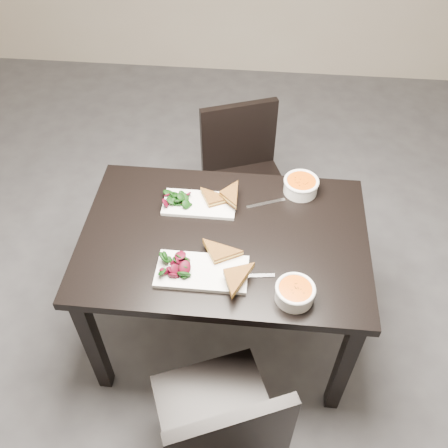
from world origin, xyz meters
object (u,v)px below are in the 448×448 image
table (224,251)px  soup_bowl_far (301,185)px  chair_far (244,172)px  plate_near (202,272)px  chair_near (222,428)px  soup_bowl_near (295,292)px  plate_far (199,204)px

table → soup_bowl_far: (0.32, 0.30, 0.14)m
chair_far → plate_near: bearing=-117.5°
chair_near → chair_far: bearing=68.1°
soup_bowl_near → plate_far: (-0.42, 0.45, -0.03)m
chair_far → plate_far: 0.63m
plate_near → soup_bowl_near: 0.37m
table → chair_far: bearing=86.7°
table → chair_near: 0.71m
chair_near → plate_near: bearing=81.7°
plate_near → soup_bowl_near: bearing=-13.0°
chair_far → chair_near: bearing=-110.1°
chair_near → plate_far: bearing=79.4°
plate_near → soup_bowl_far: (0.38, 0.50, 0.03)m
plate_far → soup_bowl_far: (0.44, 0.13, 0.03)m
chair_far → soup_bowl_far: chair_far is taller
soup_bowl_far → soup_bowl_near: bearing=-92.7°
chair_far → soup_bowl_near: (0.25, -1.00, 0.30)m
table → soup_bowl_far: soup_bowl_far is taller
chair_near → plate_near: chair_near is taller
soup_bowl_near → chair_near: bearing=-119.9°
chair_far → soup_bowl_near: 1.07m
soup_bowl_near → soup_bowl_far: (0.03, 0.59, 0.00)m
chair_near → plate_near: 0.57m
plate_near → plate_far: bearing=99.0°
chair_far → plate_near: chair_far is taller
chair_near → soup_bowl_far: size_ratio=5.36×
soup_bowl_near → chair_far: bearing=104.0°
soup_bowl_near → table: bearing=135.4°
plate_far → soup_bowl_far: size_ratio=2.01×
table → plate_near: bearing=-108.0°
chair_near → plate_far: 0.92m
soup_bowl_near → plate_far: bearing=132.5°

